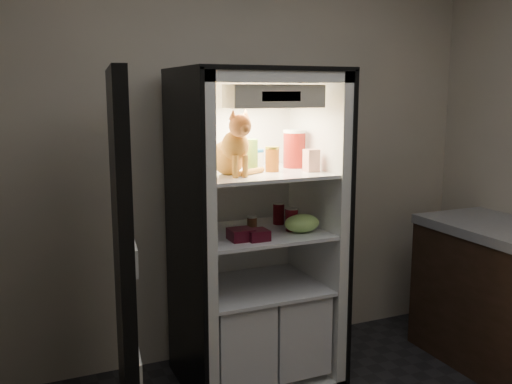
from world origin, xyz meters
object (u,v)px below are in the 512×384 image
mayo_tub (257,159)px  soda_can_c (292,220)px  soda_can_b (290,218)px  refrigerator (254,253)px  salsa_jar (272,159)px  cream_carton (311,160)px  soda_can_a (279,214)px  berry_box_right (257,235)px  condiment_jar (252,223)px  berry_box_left (241,234)px  grape_bag (302,223)px  pepper_jar (294,149)px  tabby_cat (232,150)px  parmesan_shaker (252,155)px

mayo_tub → soda_can_c: size_ratio=0.86×
soda_can_b → refrigerator: bearing=167.2°
salsa_jar → cream_carton: bearing=-23.0°
mayo_tub → soda_can_a: size_ratio=0.88×
cream_carton → berry_box_right: size_ratio=1.09×
cream_carton → mayo_tub: bearing=133.8°
condiment_jar → berry_box_left: condiment_jar is taller
salsa_jar → soda_can_a: bearing=51.2°
condiment_jar → grape_bag: (0.24, -0.17, 0.01)m
mayo_tub → soda_can_b: mayo_tub is taller
berry_box_left → berry_box_right: bearing=-23.2°
mayo_tub → berry_box_right: (-0.14, -0.32, -0.38)m
cream_carton → berry_box_left: (-0.45, -0.04, -0.38)m
soda_can_b → pepper_jar: bearing=49.4°
soda_can_a → berry_box_right: soda_can_a is taller
tabby_cat → mayo_tub: (0.24, 0.19, -0.08)m
condiment_jar → berry_box_right: (-0.07, -0.23, -0.01)m
refrigerator → tabby_cat: (-0.18, -0.13, 0.64)m
condiment_jar → mayo_tub: bearing=50.6°
soda_can_b → berry_box_right: soda_can_b is taller
mayo_tub → cream_carton: 0.34m
tabby_cat → soda_can_b: tabby_cat is taller
pepper_jar → refrigerator: bearing=-176.3°
condiment_jar → parmesan_shaker: bearing=-116.1°
grape_bag → berry_box_right: (-0.31, -0.06, -0.02)m
soda_can_b → tabby_cat: bearing=-169.2°
parmesan_shaker → soda_can_a: parmesan_shaker is taller
salsa_jar → condiment_jar: 0.40m
soda_can_c → tabby_cat: bearing=178.5°
soda_can_a → soda_can_c: 0.19m
pepper_jar → berry_box_right: bearing=-143.7°
parmesan_shaker → salsa_jar: 0.12m
soda_can_a → berry_box_left: 0.44m
cream_carton → berry_box_right: 0.54m
pepper_jar → soda_can_a: size_ratio=1.74×
parmesan_shaker → salsa_jar: size_ratio=1.30×
berry_box_right → pepper_jar: bearing=36.3°
grape_bag → berry_box_left: bearing=-176.7°
condiment_jar → grape_bag: grape_bag is taller
salsa_jar → pepper_jar: (0.20, 0.11, 0.04)m
pepper_jar → soda_can_b: pepper_jar is taller
refrigerator → mayo_tub: (0.05, 0.07, 0.56)m
mayo_tub → berry_box_left: 0.52m
tabby_cat → berry_box_left: (0.01, -0.09, -0.46)m
grape_bag → soda_can_a: bearing=97.9°
refrigerator → tabby_cat: size_ratio=5.12×
mayo_tub → soda_can_c: 0.42m
refrigerator → soda_can_c: size_ratio=14.15×
soda_can_c → condiment_jar: soda_can_c is taller
soda_can_a → mayo_tub: bearing=172.5°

